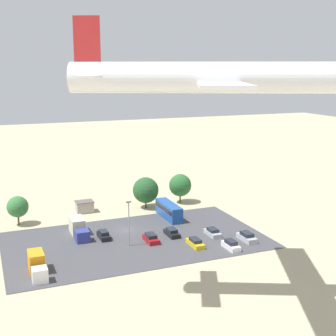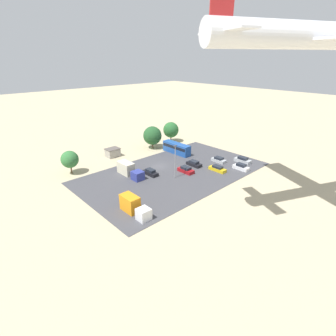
% 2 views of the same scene
% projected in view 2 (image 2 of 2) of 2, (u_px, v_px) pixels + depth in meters
% --- Properties ---
extents(ground_plane, '(400.00, 400.00, 0.00)m').
position_uv_depth(ground_plane, '(159.00, 166.00, 72.81)').
color(ground_plane, tan).
extents(parking_lot_surface, '(48.62, 28.01, 0.08)m').
position_uv_depth(parking_lot_surface, '(174.00, 173.00, 68.73)').
color(parking_lot_surface, '#424247').
rests_on(parking_lot_surface, ground).
extents(shed_building, '(4.05, 3.28, 2.57)m').
position_uv_depth(shed_building, '(113.00, 152.00, 79.44)').
color(shed_building, '#9E998E').
rests_on(shed_building, ground).
extents(bus, '(2.51, 10.00, 3.25)m').
position_uv_depth(bus, '(177.00, 148.00, 81.80)').
color(bus, '#1E4C9E').
rests_on(bus, ground).
extents(parked_car_0, '(1.87, 4.46, 1.47)m').
position_uv_depth(parked_car_0, '(194.00, 164.00, 72.71)').
color(parked_car_0, black).
rests_on(parked_car_0, ground).
extents(parked_car_1, '(1.79, 4.31, 1.66)m').
position_uv_depth(parked_car_1, '(241.00, 167.00, 70.27)').
color(parked_car_1, silver).
rests_on(parked_car_1, ground).
extents(parked_car_2, '(1.98, 4.71, 1.62)m').
position_uv_depth(parked_car_2, '(243.00, 160.00, 75.07)').
color(parked_car_2, '#ADB2B7').
rests_on(parked_car_2, ground).
extents(parked_car_3, '(1.81, 4.75, 1.42)m').
position_uv_depth(parked_car_3, '(217.00, 169.00, 69.50)').
color(parked_car_3, gold).
rests_on(parked_car_3, ground).
extents(parked_car_4, '(1.93, 4.28, 1.41)m').
position_uv_depth(parked_car_4, '(219.00, 160.00, 75.51)').
color(parked_car_4, '#ADB2B7').
rests_on(parked_car_4, ground).
extents(parked_car_5, '(1.81, 4.35, 1.55)m').
position_uv_depth(parked_car_5, '(151.00, 172.00, 67.10)').
color(parked_car_5, black).
rests_on(parked_car_5, ground).
extents(parked_car_6, '(1.99, 4.52, 1.56)m').
position_uv_depth(parked_car_6, '(186.00, 170.00, 68.59)').
color(parked_car_6, maroon).
rests_on(parked_car_6, ground).
extents(parked_truck_0, '(2.50, 8.69, 3.10)m').
position_uv_depth(parked_truck_0, '(129.00, 170.00, 66.60)').
color(parked_truck_0, navy).
rests_on(parked_truck_0, ground).
extents(parked_truck_1, '(2.32, 7.41, 3.25)m').
position_uv_depth(parked_truck_1, '(134.00, 206.00, 50.31)').
color(parked_truck_1, silver).
rests_on(parked_truck_1, ground).
extents(tree_near_shed, '(4.44, 4.44, 6.17)m').
position_uv_depth(tree_near_shed, '(70.00, 159.00, 66.75)').
color(tree_near_shed, brown).
rests_on(tree_near_shed, ground).
extents(tree_apron_mid, '(5.43, 5.43, 7.12)m').
position_uv_depth(tree_apron_mid, '(171.00, 130.00, 92.02)').
color(tree_apron_mid, brown).
rests_on(tree_apron_mid, ground).
extents(tree_apron_far, '(6.05, 6.05, 7.30)m').
position_uv_depth(tree_apron_far, '(152.00, 136.00, 85.75)').
color(tree_apron_far, brown).
rests_on(tree_apron_far, ground).
extents(light_pole_lot_centre, '(0.90, 0.28, 8.46)m').
position_uv_depth(light_pole_lot_centre, '(175.00, 160.00, 64.02)').
color(light_pole_lot_centre, gray).
rests_on(light_pole_lot_centre, ground).
extents(airplane, '(38.05, 32.17, 9.36)m').
position_uv_depth(airplane, '(324.00, 36.00, 39.13)').
color(airplane, white).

